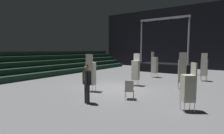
% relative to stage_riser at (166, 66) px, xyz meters
% --- Properties ---
extents(ground_plane, '(22.00, 30.00, 0.10)m').
position_rel_stage_riser_xyz_m(ground_plane, '(0.00, -10.04, -0.64)').
color(ground_plane, slate).
extents(arena_end_wall, '(22.00, 0.30, 8.00)m').
position_rel_stage_riser_xyz_m(arena_end_wall, '(0.00, 4.96, 3.41)').
color(arena_end_wall, black).
rests_on(arena_end_wall, ground_plane).
extents(bleacher_bank_left, '(3.75, 24.00, 2.25)m').
position_rel_stage_riser_xyz_m(bleacher_bank_left, '(-9.12, -9.04, 0.54)').
color(bleacher_bank_left, black).
rests_on(bleacher_bank_left, ground_plane).
extents(stage_riser, '(5.36, 2.69, 5.65)m').
position_rel_stage_riser_xyz_m(stage_riser, '(0.00, 0.00, 0.00)').
color(stage_riser, black).
rests_on(stage_riser, ground_plane).
extents(man_with_tie, '(0.56, 0.36, 1.74)m').
position_rel_stage_riser_xyz_m(man_with_tie, '(0.61, -13.34, 0.40)').
color(man_with_tie, black).
rests_on(man_with_tie, ground_plane).
extents(chair_stack_front_left, '(0.53, 0.53, 2.14)m').
position_rel_stage_riser_xyz_m(chair_stack_front_left, '(-0.70, -11.55, 0.48)').
color(chair_stack_front_left, '#B2B5BA').
rests_on(chair_stack_front_left, ground_plane).
extents(chair_stack_front_right, '(0.50, 0.50, 2.14)m').
position_rel_stage_riser_xyz_m(chair_stack_front_right, '(0.65, -8.65, 0.48)').
color(chair_stack_front_right, '#B2B5BA').
rests_on(chair_stack_front_right, ground_plane).
extents(chair_stack_mid_left, '(0.45, 0.45, 2.14)m').
position_rel_stage_riser_xyz_m(chair_stack_mid_left, '(4.18, -4.18, 0.48)').
color(chair_stack_mid_left, '#B2B5BA').
rests_on(chair_stack_mid_left, ground_plane).
extents(chair_stack_mid_right, '(0.55, 0.55, 2.22)m').
position_rel_stage_riser_xyz_m(chair_stack_mid_right, '(3.39, -7.93, 0.52)').
color(chair_stack_mid_right, '#B2B5BA').
rests_on(chair_stack_mid_right, ground_plane).
extents(chair_stack_mid_centre, '(0.49, 0.49, 2.22)m').
position_rel_stage_riser_xyz_m(chair_stack_mid_centre, '(0.41, -4.53, 0.52)').
color(chair_stack_mid_centre, '#B2B5BA').
rests_on(chair_stack_mid_centre, ground_plane).
extents(chair_stack_rear_left, '(0.61, 0.61, 1.88)m').
position_rel_stage_riser_xyz_m(chair_stack_rear_left, '(4.46, -11.91, 0.36)').
color(chair_stack_rear_left, '#B2B5BA').
rests_on(chair_stack_rear_left, ground_plane).
extents(loose_chair_near_man, '(0.58, 0.58, 0.95)m').
position_rel_stage_riser_xyz_m(loose_chair_near_man, '(1.87, -11.75, -0.05)').
color(loose_chair_near_man, '#B2B5BA').
rests_on(loose_chair_near_man, ground_plane).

